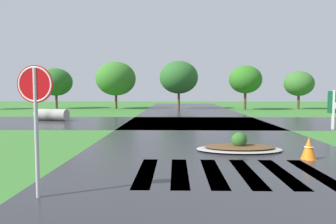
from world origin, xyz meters
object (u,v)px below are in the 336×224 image
at_px(stop_sign, 35,100).
at_px(traffic_cone, 309,148).
at_px(median_island, 239,147).
at_px(drainage_pipe_stack, 52,115).

height_order(stop_sign, traffic_cone, stop_sign).
bearing_deg(traffic_cone, stop_sign, -152.23).
xyz_separation_m(stop_sign, median_island, (5.15, 5.12, -1.88)).
bearing_deg(stop_sign, drainage_pipe_stack, 116.11).
distance_m(stop_sign, median_island, 7.50).
xyz_separation_m(median_island, traffic_cone, (1.92, -1.39, 0.22)).
height_order(drainage_pipe_stack, traffic_cone, drainage_pipe_stack).
xyz_separation_m(stop_sign, drainage_pipe_stack, (-6.30, 16.42, -1.59)).
xyz_separation_m(drainage_pipe_stack, traffic_cone, (13.38, -12.69, -0.07)).
relative_size(median_island, drainage_pipe_stack, 1.21).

